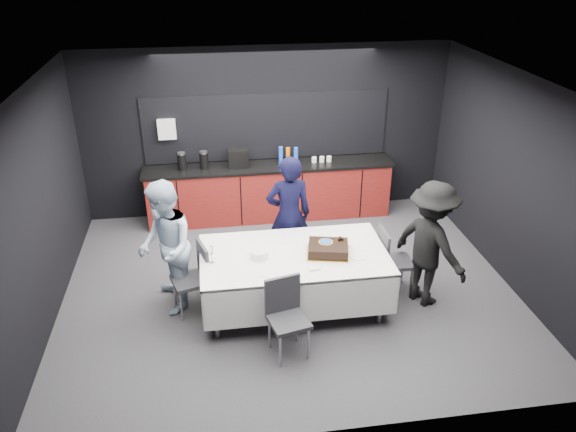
# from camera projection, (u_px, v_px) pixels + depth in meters

# --- Properties ---
(ground) EXTENTS (6.00, 6.00, 0.00)m
(ground) POSITION_uv_depth(u_px,v_px,m) (289.00, 288.00, 7.66)
(ground) COLOR #3D3D42
(ground) RESTS_ON ground
(room_shell) EXTENTS (6.04, 5.04, 2.82)m
(room_shell) POSITION_uv_depth(u_px,v_px,m) (289.00, 160.00, 6.82)
(room_shell) COLOR white
(room_shell) RESTS_ON ground
(kitchenette) EXTENTS (4.10, 0.64, 2.05)m
(kitchenette) POSITION_uv_depth(u_px,v_px,m) (268.00, 187.00, 9.37)
(kitchenette) COLOR maroon
(kitchenette) RESTS_ON ground
(party_table) EXTENTS (2.32, 1.32, 0.78)m
(party_table) POSITION_uv_depth(u_px,v_px,m) (294.00, 263.00, 7.02)
(party_table) COLOR #99999E
(party_table) RESTS_ON ground
(cake_assembly) EXTENTS (0.60, 0.53, 0.17)m
(cake_assembly) POSITION_uv_depth(u_px,v_px,m) (328.00, 249.00, 6.93)
(cake_assembly) COLOR yellow
(cake_assembly) RESTS_ON party_table
(plate_stack) EXTENTS (0.22, 0.22, 0.10)m
(plate_stack) POSITION_uv_depth(u_px,v_px,m) (259.00, 254.00, 6.85)
(plate_stack) COLOR white
(plate_stack) RESTS_ON party_table
(loose_plate_near) EXTENTS (0.21, 0.21, 0.01)m
(loose_plate_near) POSITION_uv_depth(u_px,v_px,m) (270.00, 273.00, 6.54)
(loose_plate_near) COLOR white
(loose_plate_near) RESTS_ON party_table
(loose_plate_right_a) EXTENTS (0.22, 0.22, 0.01)m
(loose_plate_right_a) POSITION_uv_depth(u_px,v_px,m) (343.00, 244.00, 7.15)
(loose_plate_right_a) COLOR white
(loose_plate_right_a) RESTS_ON party_table
(loose_plate_right_b) EXTENTS (0.21, 0.21, 0.01)m
(loose_plate_right_b) POSITION_uv_depth(u_px,v_px,m) (358.00, 256.00, 6.88)
(loose_plate_right_b) COLOR white
(loose_plate_right_b) RESTS_ON party_table
(loose_plate_far) EXTENTS (0.18, 0.18, 0.01)m
(loose_plate_far) POSITION_uv_depth(u_px,v_px,m) (285.00, 240.00, 7.24)
(loose_plate_far) COLOR white
(loose_plate_far) RESTS_ON party_table
(fork_pile) EXTENTS (0.15, 0.11, 0.02)m
(fork_pile) POSITION_uv_depth(u_px,v_px,m) (314.00, 268.00, 6.63)
(fork_pile) COLOR white
(fork_pile) RESTS_ON party_table
(champagne_flute) EXTENTS (0.06, 0.06, 0.22)m
(champagne_flute) POSITION_uv_depth(u_px,v_px,m) (211.00, 251.00, 6.70)
(champagne_flute) COLOR white
(champagne_flute) RESTS_ON party_table
(chair_left) EXTENTS (0.52, 0.52, 0.92)m
(chair_left) POSITION_uv_depth(u_px,v_px,m) (195.00, 273.00, 7.00)
(chair_left) COLOR #2B2B30
(chair_left) RESTS_ON ground
(chair_right) EXTENTS (0.42, 0.42, 0.92)m
(chair_right) POSITION_uv_depth(u_px,v_px,m) (391.00, 257.00, 7.36)
(chair_right) COLOR #2B2B30
(chair_right) RESTS_ON ground
(chair_near) EXTENTS (0.51, 0.51, 0.92)m
(chair_near) POSITION_uv_depth(u_px,v_px,m) (286.00, 311.00, 6.30)
(chair_near) COLOR #2B2B30
(chair_near) RESTS_ON ground
(person_center) EXTENTS (0.65, 0.45, 1.73)m
(person_center) POSITION_uv_depth(u_px,v_px,m) (289.00, 215.00, 7.70)
(person_center) COLOR black
(person_center) RESTS_ON ground
(person_left) EXTENTS (0.79, 0.94, 1.73)m
(person_left) POSITION_uv_depth(u_px,v_px,m) (165.00, 248.00, 6.91)
(person_left) COLOR #A8BED3
(person_left) RESTS_ON ground
(person_right) EXTENTS (1.07, 1.25, 1.68)m
(person_right) POSITION_uv_depth(u_px,v_px,m) (430.00, 244.00, 7.05)
(person_right) COLOR black
(person_right) RESTS_ON ground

